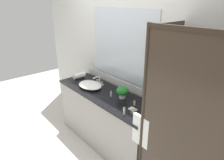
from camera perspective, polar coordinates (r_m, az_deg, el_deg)
The scene contains 12 objects.
ground_plane at distance 3.43m, azimuth -1.72°, elevation -17.38°, with size 8.00×8.00×0.00m, color silver.
wall_back_with_mirror at distance 3.01m, azimuth 3.09°, elevation 5.18°, with size 4.40×0.06×2.60m.
vanity_cabinet at distance 3.17m, azimuth -1.68°, elevation -10.99°, with size 1.80×0.58×0.90m.
shower_enclosure at distance 2.03m, azimuth 17.51°, elevation -13.80°, with size 1.20×0.59×2.00m.
sink_basin at distance 3.14m, azimuth -6.31°, elevation -1.42°, with size 0.43×0.32×0.07m, color white.
faucet at distance 3.23m, azimuth -3.77°, elevation -0.41°, with size 0.17×0.15×0.14m.
potted_plant at distance 2.75m, azimuth 3.03°, elevation -3.27°, with size 0.17×0.17×0.18m.
soap_dish at distance 2.51m, azimuth 5.98°, elevation -8.25°, with size 0.10×0.07×0.04m.
amenity_bottle_lotion at distance 2.39m, azimuth 3.55°, elevation -8.93°, with size 0.03×0.03×0.10m.
amenity_bottle_conditioner at distance 2.61m, azimuth 6.51°, elevation -6.48°, with size 0.03×0.03×0.08m.
amenity_bottle_body_wash at distance 2.82m, azimuth -0.27°, elevation -4.03°, with size 0.03×0.03×0.08m.
rolled_towel_near_edge at distance 3.51m, azimuth -9.46°, elevation 1.29°, with size 0.10×0.10×0.20m, color white.
Camera 1 is at (2.07, -1.66, 2.17)m, focal length 31.76 mm.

